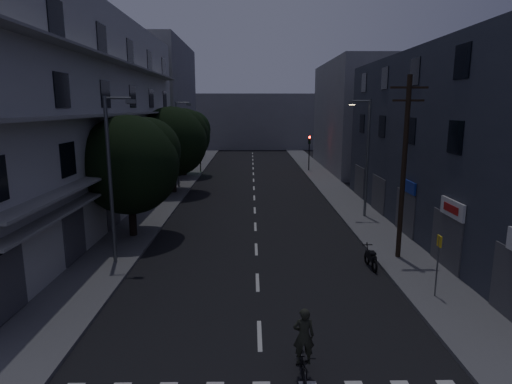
{
  "coord_description": "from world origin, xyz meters",
  "views": [
    {
      "loc": [
        -0.28,
        -11.31,
        7.64
      ],
      "look_at": [
        0.0,
        12.0,
        3.0
      ],
      "focal_mm": 30.0,
      "sensor_mm": 36.0,
      "label": 1
    }
  ],
  "objects_px": {
    "bus_stop_sign": "(438,255)",
    "utility_pole": "(404,165)",
    "cyclist": "(303,354)",
    "motorcycle": "(371,259)"
  },
  "relations": [
    {
      "from": "bus_stop_sign",
      "to": "utility_pole",
      "type": "bearing_deg",
      "value": 89.21
    },
    {
      "from": "bus_stop_sign",
      "to": "cyclist",
      "type": "xyz_separation_m",
      "value": [
        -5.95,
        -5.0,
        -1.17
      ]
    },
    {
      "from": "cyclist",
      "to": "motorcycle",
      "type": "bearing_deg",
      "value": 63.62
    },
    {
      "from": "utility_pole",
      "to": "motorcycle",
      "type": "xyz_separation_m",
      "value": [
        -1.71,
        -1.14,
        -4.42
      ]
    },
    {
      "from": "motorcycle",
      "to": "cyclist",
      "type": "relative_size",
      "value": 0.82
    },
    {
      "from": "motorcycle",
      "to": "utility_pole",
      "type": "bearing_deg",
      "value": 30.5
    },
    {
      "from": "utility_pole",
      "to": "motorcycle",
      "type": "distance_m",
      "value": 4.88
    },
    {
      "from": "motorcycle",
      "to": "cyclist",
      "type": "distance_m",
      "value": 9.51
    },
    {
      "from": "utility_pole",
      "to": "motorcycle",
      "type": "bearing_deg",
      "value": -146.28
    },
    {
      "from": "utility_pole",
      "to": "bus_stop_sign",
      "type": "height_order",
      "value": "utility_pole"
    }
  ]
}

